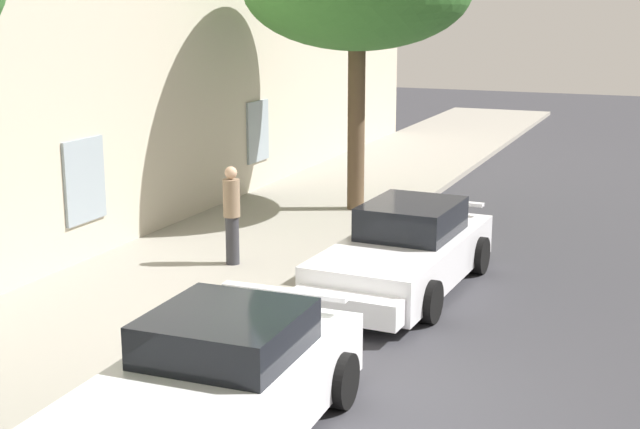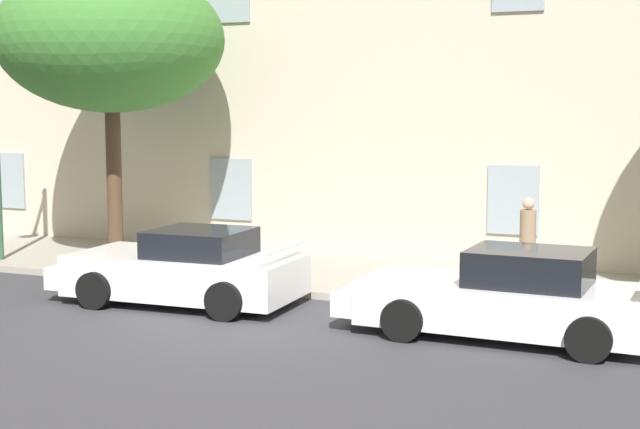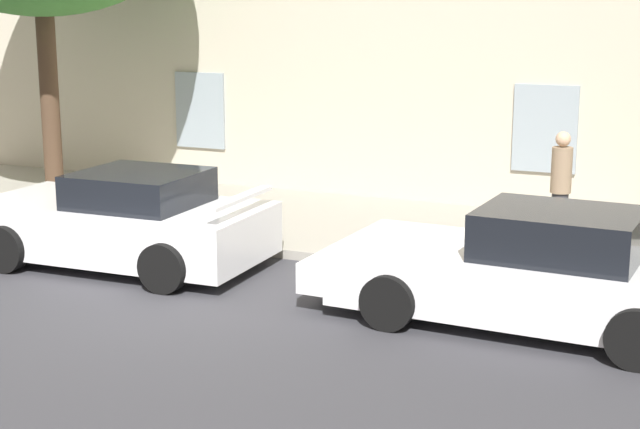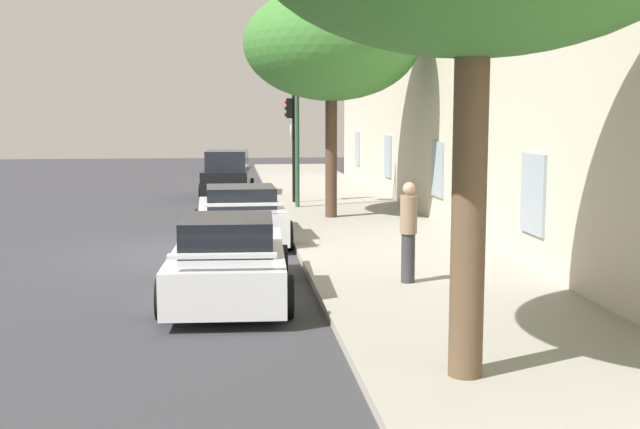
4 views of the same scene
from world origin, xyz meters
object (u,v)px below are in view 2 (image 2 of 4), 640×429
(sportscar_red_lead, at_px, (179,270))
(sportscar_yellow_flank, at_px, (498,298))
(pedestrian_admiring, at_px, (527,242))
(tree_midblock, at_px, (111,40))

(sportscar_red_lead, xyz_separation_m, sportscar_yellow_flank, (5.95, -0.26, 0.00))
(sportscar_yellow_flank, xyz_separation_m, pedestrian_admiring, (-0.10, 3.11, 0.45))
(tree_midblock, bearing_deg, sportscar_yellow_flank, -17.60)
(sportscar_yellow_flank, height_order, tree_midblock, tree_midblock)
(sportscar_red_lead, xyz_separation_m, tree_midblock, (-3.24, 2.65, 4.43))
(sportscar_red_lead, bearing_deg, pedestrian_admiring, 26.01)
(sportscar_yellow_flank, bearing_deg, tree_midblock, 162.40)
(sportscar_red_lead, relative_size, sportscar_yellow_flank, 0.93)
(tree_midblock, relative_size, pedestrian_admiring, 3.69)
(pedestrian_admiring, bearing_deg, tree_midblock, -178.74)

